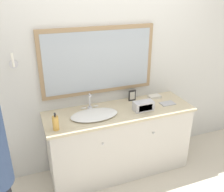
% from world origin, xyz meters
% --- Properties ---
extents(ground_plane, '(14.00, 14.00, 0.00)m').
position_xyz_m(ground_plane, '(0.00, 0.00, 0.00)').
color(ground_plane, beige).
extents(wall_back, '(8.00, 0.18, 2.55)m').
position_xyz_m(wall_back, '(-0.01, 0.64, 1.28)').
color(wall_back, silver).
rests_on(wall_back, ground_plane).
extents(vanity_counter, '(1.76, 0.59, 0.86)m').
position_xyz_m(vanity_counter, '(0.00, 0.33, 0.43)').
color(vanity_counter, beige).
rests_on(vanity_counter, ground_plane).
extents(sink_basin, '(0.54, 0.37, 0.21)m').
position_xyz_m(sink_basin, '(-0.32, 0.30, 0.88)').
color(sink_basin, white).
rests_on(sink_basin, vanity_counter).
extents(soap_bottle, '(0.06, 0.06, 0.19)m').
position_xyz_m(soap_bottle, '(-0.77, 0.16, 0.94)').
color(soap_bottle, gold).
rests_on(soap_bottle, vanity_counter).
extents(appliance_box, '(0.24, 0.12, 0.11)m').
position_xyz_m(appliance_box, '(0.26, 0.23, 0.91)').
color(appliance_box, '#BCBCC1').
rests_on(appliance_box, vanity_counter).
extents(picture_frame, '(0.09, 0.01, 0.14)m').
position_xyz_m(picture_frame, '(0.25, 0.52, 0.93)').
color(picture_frame, black).
rests_on(picture_frame, vanity_counter).
extents(hand_towel_near_sink, '(0.16, 0.10, 0.03)m').
position_xyz_m(hand_towel_near_sink, '(0.56, 0.50, 0.88)').
color(hand_towel_near_sink, silver).
rests_on(hand_towel_near_sink, vanity_counter).
extents(metal_tray, '(0.18, 0.12, 0.01)m').
position_xyz_m(metal_tray, '(0.62, 0.28, 0.86)').
color(metal_tray, '#ADADB2').
rests_on(metal_tray, vanity_counter).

